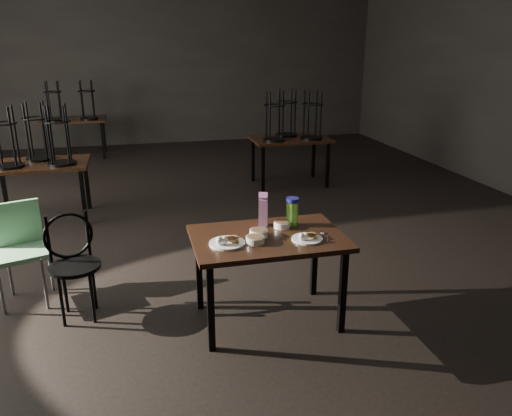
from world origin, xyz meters
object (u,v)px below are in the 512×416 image
object	(u,v)px
juice_carton	(263,210)
bentwood_chair	(73,257)
water_bottle	(292,211)
main_table	(268,245)
school_chair	(20,244)

from	to	relation	value
juice_carton	bentwood_chair	xyz separation A→B (m)	(-1.56, 0.24, -0.36)
water_bottle	bentwood_chair	bearing A→B (deg)	170.59
main_table	bentwood_chair	size ratio (longest dim) A/B	1.37
main_table	school_chair	size ratio (longest dim) A/B	1.36
main_table	juice_carton	xyz separation A→B (m)	(0.02, 0.23, 0.21)
bentwood_chair	juice_carton	bearing A→B (deg)	-23.46
juice_carton	bentwood_chair	bearing A→B (deg)	171.09
bentwood_chair	school_chair	distance (m)	0.60
water_bottle	school_chair	size ratio (longest dim) A/B	0.27
juice_carton	water_bottle	bearing A→B (deg)	-12.67
juice_carton	water_bottle	world-z (taller)	juice_carton
main_table	juice_carton	size ratio (longest dim) A/B	4.15
juice_carton	school_chair	distance (m)	2.15
juice_carton	main_table	bearing A→B (deg)	-94.85
main_table	juice_carton	bearing A→B (deg)	85.15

